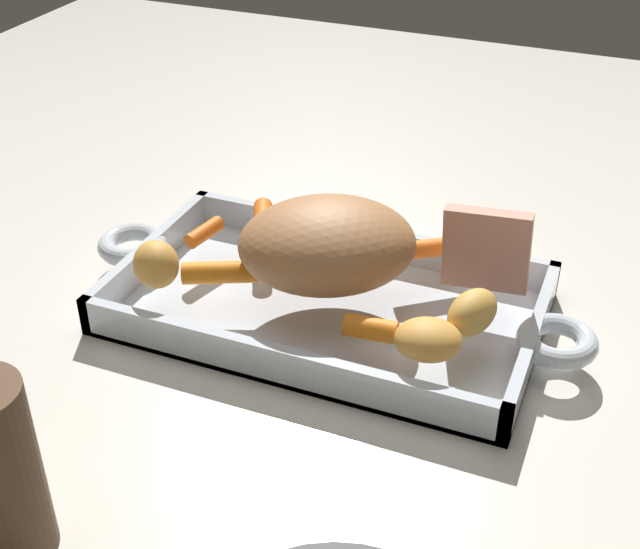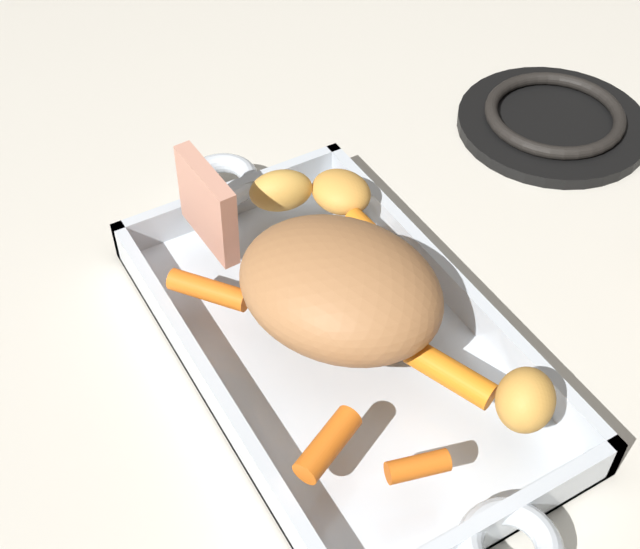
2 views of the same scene
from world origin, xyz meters
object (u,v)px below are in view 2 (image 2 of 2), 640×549
at_px(baby_carrot_short, 418,466).
at_px(baby_carrot_center_left, 208,290).
at_px(pork_roast, 341,283).
at_px(potato_whole, 341,192).
at_px(potato_golden_large, 525,400).
at_px(baby_carrot_southwest, 328,444).
at_px(roasting_dish, 339,343).
at_px(roast_slice_thin, 207,205).
at_px(potato_golden_small, 281,191).
at_px(baby_carrot_northwest, 450,373).
at_px(stove_burner_rear, 553,120).
at_px(baby_carrot_northeast, 368,233).

height_order(baby_carrot_short, baby_carrot_center_left, baby_carrot_center_left).
bearing_deg(pork_roast, potato_whole, 148.75).
bearing_deg(potato_golden_large, baby_carrot_southwest, -108.57).
distance_m(roasting_dish, pork_roast, 0.06).
relative_size(roasting_dish, baby_carrot_short, 11.47).
distance_m(roast_slice_thin, baby_carrot_short, 0.26).
relative_size(baby_carrot_short, potato_whole, 0.77).
bearing_deg(baby_carrot_southwest, potato_golden_small, 158.65).
relative_size(baby_carrot_northwest, potato_golden_large, 1.44).
distance_m(roasting_dish, potato_whole, 0.14).
bearing_deg(potato_golden_large, pork_roast, -157.20).
xyz_separation_m(baby_carrot_short, baby_carrot_center_left, (-0.20, -0.05, 0.00)).
distance_m(potato_whole, stove_burner_rear, 0.27).
relative_size(baby_carrot_northeast, potato_whole, 0.80).
bearing_deg(baby_carrot_short, potato_whole, 159.58).
bearing_deg(baby_carrot_northeast, roasting_dish, -45.74).
bearing_deg(baby_carrot_short, potato_golden_large, 89.72).
xyz_separation_m(baby_carrot_northwest, potato_golden_small, (-0.22, -0.01, 0.01)).
height_order(baby_carrot_center_left, potato_golden_small, potato_golden_small).
xyz_separation_m(roast_slice_thin, baby_carrot_southwest, (0.22, -0.02, -0.03)).
xyz_separation_m(baby_carrot_short, baby_carrot_northwest, (-0.05, 0.06, 0.00)).
xyz_separation_m(roasting_dish, pork_roast, (-0.00, 0.00, 0.06)).
height_order(pork_roast, baby_carrot_southwest, pork_roast).
distance_m(baby_carrot_southwest, baby_carrot_northwest, 0.10).
bearing_deg(roasting_dish, roast_slice_thin, -161.19).
relative_size(roast_slice_thin, baby_carrot_center_left, 1.15).
xyz_separation_m(potato_golden_large, potato_whole, (-0.24, 0.01, -0.01)).
distance_m(baby_carrot_southwest, baby_carrot_short, 0.06).
distance_m(baby_carrot_short, potato_golden_small, 0.27).
relative_size(baby_carrot_northeast, potato_golden_large, 0.94).
bearing_deg(baby_carrot_center_left, potato_whole, 105.88).
height_order(roast_slice_thin, baby_carrot_northeast, roast_slice_thin).
relative_size(baby_carrot_short, baby_carrot_northeast, 0.96).
bearing_deg(pork_roast, roasting_dish, -43.21).
bearing_deg(potato_golden_large, roasting_dish, -155.51).
bearing_deg(stove_burner_rear, baby_carrot_southwest, -59.81).
relative_size(baby_carrot_northwest, potato_whole, 1.23).
bearing_deg(baby_carrot_center_left, potato_golden_small, 123.32).
bearing_deg(baby_carrot_center_left, baby_carrot_short, 13.69).
bearing_deg(potato_golden_large, baby_carrot_center_left, -146.89).
bearing_deg(baby_carrot_short, stove_burner_rear, 127.52).
distance_m(roasting_dish, baby_carrot_northwest, 0.10).
relative_size(baby_carrot_southwest, potato_whole, 1.01).
relative_size(baby_carrot_southwest, potato_golden_large, 1.18).
relative_size(roast_slice_thin, potato_golden_large, 1.61).
height_order(pork_roast, baby_carrot_center_left, pork_roast).
distance_m(baby_carrot_northwest, potato_whole, 0.20).
height_order(roasting_dish, baby_carrot_southwest, baby_carrot_southwest).
relative_size(baby_carrot_short, potato_golden_large, 0.90).
relative_size(potato_golden_small, potato_whole, 1.00).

